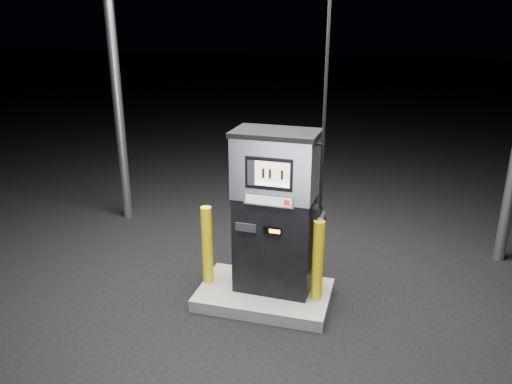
# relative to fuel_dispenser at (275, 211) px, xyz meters

# --- Properties ---
(ground) EXTENTS (80.00, 80.00, 0.00)m
(ground) POSITION_rel_fuel_dispenser_xyz_m (-0.10, -0.10, -1.17)
(ground) COLOR black
(ground) RESTS_ON ground
(pump_island) EXTENTS (1.60, 1.00, 0.15)m
(pump_island) POSITION_rel_fuel_dispenser_xyz_m (-0.10, -0.10, -1.09)
(pump_island) COLOR #5E5D59
(pump_island) RESTS_ON ground
(fuel_dispenser) EXTENTS (1.09, 0.62, 4.10)m
(fuel_dispenser) POSITION_rel_fuel_dispenser_xyz_m (0.00, 0.00, 0.00)
(fuel_dispenser) COLOR black
(fuel_dispenser) RESTS_ON pump_island
(bollard_left) EXTENTS (0.14, 0.14, 1.01)m
(bollard_left) POSITION_rel_fuel_dispenser_xyz_m (-0.84, -0.08, -0.51)
(bollard_left) COLOR yellow
(bollard_left) RESTS_ON pump_island
(bollard_right) EXTENTS (0.14, 0.14, 0.99)m
(bollard_right) POSITION_rel_fuel_dispenser_xyz_m (0.54, -0.11, -0.52)
(bollard_right) COLOR yellow
(bollard_right) RESTS_ON pump_island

